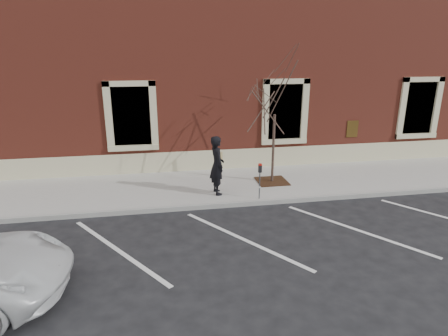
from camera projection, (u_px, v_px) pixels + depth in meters
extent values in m
plane|color=#28282B|center=(227.00, 206.00, 11.91)|extent=(120.00, 120.00, 0.00)
cube|color=#B7B3AC|center=(218.00, 186.00, 13.53)|extent=(40.00, 3.50, 0.15)
cube|color=#9E9E99|center=(228.00, 205.00, 11.84)|extent=(40.00, 0.12, 0.15)
cube|color=maroon|center=(198.00, 67.00, 17.99)|extent=(40.00, 8.50, 8.00)
cube|color=beige|center=(211.00, 160.00, 15.06)|extent=(40.00, 0.06, 0.80)
cube|color=black|center=(132.00, 116.00, 14.11)|extent=(1.40, 0.30, 2.20)
cube|color=beige|center=(134.00, 147.00, 14.31)|extent=(1.90, 0.20, 0.20)
cube|color=black|center=(284.00, 111.00, 15.12)|extent=(1.40, 0.30, 2.20)
cube|color=beige|center=(284.00, 141.00, 15.32)|extent=(1.90, 0.20, 0.20)
cube|color=black|center=(417.00, 108.00, 16.13)|extent=(1.40, 0.30, 2.20)
cube|color=beige|center=(415.00, 136.00, 16.33)|extent=(1.90, 0.20, 0.20)
imported|color=black|center=(217.00, 165.00, 12.32)|extent=(0.56, 0.77, 1.97)
cylinder|color=#595B60|center=(260.00, 186.00, 12.02)|extent=(0.04, 0.04, 0.89)
cube|color=black|center=(260.00, 169.00, 11.85)|extent=(0.11, 0.08, 0.23)
cube|color=red|center=(260.00, 165.00, 11.81)|extent=(0.10, 0.08, 0.05)
cube|color=white|center=(260.00, 187.00, 12.00)|extent=(0.04, 0.00, 0.06)
cube|color=#372311|center=(272.00, 181.00, 13.73)|extent=(1.09, 1.09, 0.03)
cylinder|color=#4C362E|center=(273.00, 149.00, 13.37)|extent=(0.09, 0.09, 2.47)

